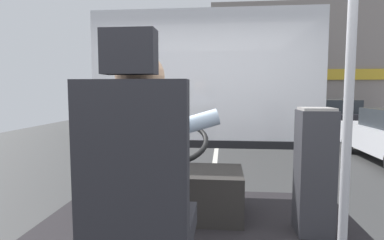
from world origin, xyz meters
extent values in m
cube|color=#373737|center=(0.00, 8.80, -0.03)|extent=(18.00, 44.00, 0.05)
cube|color=silver|center=(0.00, 8.80, 0.00)|extent=(0.12, 39.60, 0.00)
cube|color=#28282D|center=(-0.19, -0.30, 1.05)|extent=(0.48, 0.48, 0.12)
cube|color=#28282D|center=(-0.19, -0.49, 1.44)|extent=(0.48, 0.10, 0.66)
cube|color=#28282D|center=(-0.19, -0.49, 1.88)|extent=(0.22, 0.10, 0.18)
cylinder|color=#332D28|center=(-0.10, -0.16, 1.19)|extent=(0.16, 0.46, 0.16)
cylinder|color=#332D28|center=(-0.28, -0.16, 1.19)|extent=(0.16, 0.46, 0.16)
cylinder|color=silver|center=(-0.19, -0.33, 1.40)|extent=(0.30, 0.30, 0.58)
cube|color=navy|center=(-0.19, -0.17, 1.47)|extent=(0.06, 0.01, 0.36)
sphere|color=tan|center=(-0.19, -0.33, 1.79)|extent=(0.23, 0.23, 0.23)
cylinder|color=silver|center=(-0.09, -0.07, 1.51)|extent=(0.55, 0.19, 0.23)
cylinder|color=silver|center=(-0.28, -0.07, 1.51)|extent=(0.55, 0.19, 0.23)
cube|color=#282623|center=(-0.19, 0.90, 0.84)|extent=(1.10, 0.56, 0.40)
cylinder|color=black|center=(-0.19, 0.53, 1.16)|extent=(0.07, 0.25, 0.43)
torus|color=black|center=(-0.19, 0.44, 1.36)|extent=(0.56, 0.52, 0.27)
cylinder|color=black|center=(-0.19, 0.44, 1.36)|extent=(0.16, 0.16, 0.09)
cylinder|color=#B7B7BC|center=(0.78, -0.20, 1.67)|extent=(0.04, 0.04, 2.06)
cube|color=#333338|center=(0.88, 0.66, 1.11)|extent=(0.26, 0.26, 0.94)
cube|color=#9E9993|center=(0.88, 0.66, 1.59)|extent=(0.23, 0.23, 0.02)
cube|color=silver|center=(0.00, 1.62, 1.89)|extent=(2.50, 0.01, 1.40)
cube|color=black|center=(0.00, 1.62, 1.15)|extent=(2.50, 0.08, 0.08)
cylinder|color=#4C3828|center=(-3.51, 11.32, 1.32)|extent=(0.28, 0.28, 2.64)
sphere|color=#2D632D|center=(-3.51, 11.32, 3.55)|extent=(2.79, 2.79, 2.79)
cube|color=gray|center=(5.95, 19.28, 3.42)|extent=(13.05, 4.79, 6.83)
cube|color=gold|center=(5.95, 16.82, 2.66)|extent=(12.53, 0.12, 0.60)
cylinder|color=black|center=(3.66, 7.34, 0.24)|extent=(0.14, 0.49, 0.49)
cube|color=black|center=(4.50, 11.50, 0.58)|extent=(1.78, 4.19, 0.64)
cube|color=#282D33|center=(4.50, 11.25, 1.15)|extent=(1.46, 2.31, 0.49)
cylinder|color=black|center=(5.34, 12.80, 0.26)|extent=(0.14, 0.52, 0.52)
cylinder|color=black|center=(3.65, 12.80, 0.26)|extent=(0.14, 0.52, 0.52)
cylinder|color=black|center=(5.34, 10.20, 0.26)|extent=(0.14, 0.52, 0.52)
cylinder|color=black|center=(3.65, 10.20, 0.26)|extent=(0.14, 0.52, 0.52)
cube|color=#474C51|center=(4.59, 17.20, 0.55)|extent=(1.84, 4.28, 0.60)
cube|color=#282D33|center=(4.59, 16.95, 1.08)|extent=(1.51, 2.35, 0.46)
cylinder|color=black|center=(5.46, 18.53, 0.25)|extent=(0.14, 0.49, 0.49)
cylinder|color=black|center=(3.71, 18.53, 0.25)|extent=(0.14, 0.49, 0.49)
cylinder|color=black|center=(5.46, 15.88, 0.25)|extent=(0.14, 0.49, 0.49)
cylinder|color=black|center=(3.71, 15.88, 0.25)|extent=(0.14, 0.49, 0.49)
camera|label=1|loc=(0.20, -1.74, 1.72)|focal=29.31mm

